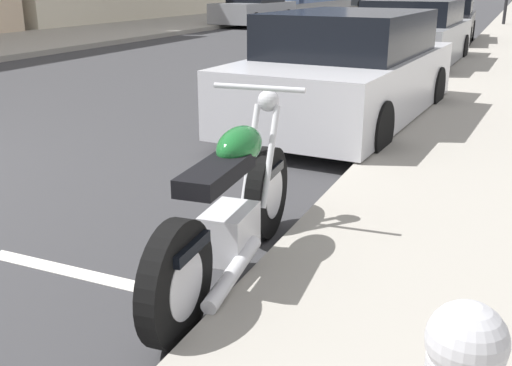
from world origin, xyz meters
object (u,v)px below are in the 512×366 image
(parked_motorcycle, at_px, (231,213))
(parked_car_mid_block, at_px, (413,35))
(parked_car_near_corner, at_px, (440,22))
(parked_car_second_in_row, at_px, (348,72))
(car_opposite_curb, at_px, (254,8))

(parked_motorcycle, bearing_deg, parked_car_mid_block, -0.53)
(parked_car_near_corner, bearing_deg, parked_motorcycle, -179.89)
(parked_car_second_in_row, bearing_deg, parked_car_near_corner, 5.38)
(parked_car_mid_block, relative_size, car_opposite_curb, 0.94)
(parked_motorcycle, height_order, parked_car_near_corner, parked_car_near_corner)
(car_opposite_curb, bearing_deg, parked_motorcycle, 28.02)
(car_opposite_curb, bearing_deg, parked_car_mid_block, 43.16)
(parked_motorcycle, relative_size, parked_car_second_in_row, 0.48)
(parked_car_mid_block, relative_size, parked_car_near_corner, 0.95)
(parked_car_mid_block, distance_m, car_opposite_curb, 13.11)
(parked_car_second_in_row, relative_size, parked_car_mid_block, 1.01)
(parked_motorcycle, bearing_deg, car_opposite_curb, 19.23)
(parked_motorcycle, distance_m, parked_car_mid_block, 10.13)
(parked_motorcycle, xyz_separation_m, parked_car_second_in_row, (4.39, 0.50, 0.24))
(parked_motorcycle, height_order, parked_car_mid_block, parked_car_mid_block)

